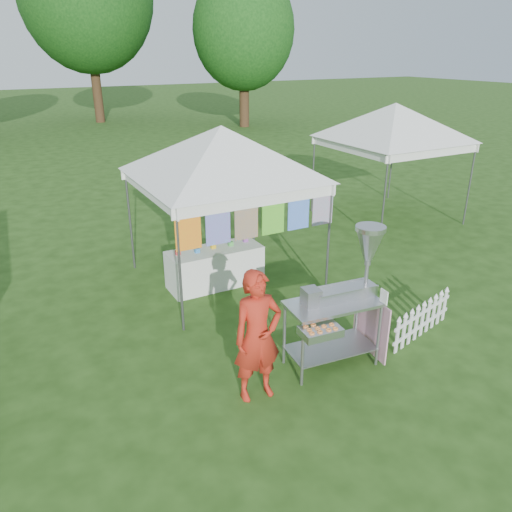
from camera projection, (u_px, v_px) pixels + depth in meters
ground at (330, 372)px, 7.09m from camera, size 120.00×120.00×0.00m
canopy_main at (221, 126)px, 8.77m from camera, size 4.24×4.24×3.45m
canopy_right at (396, 103)px, 12.42m from camera, size 4.24×4.24×3.45m
tree_right at (244, 30)px, 27.34m from camera, size 5.60×5.60×8.42m
donut_cart at (348, 288)px, 6.89m from camera, size 1.54×0.95×2.03m
vendor at (258, 336)px, 6.28m from camera, size 0.68×0.47×1.79m
picket_fence at (422, 320)px, 7.88m from camera, size 1.57×0.43×0.56m
display_table at (215, 267)px, 9.57m from camera, size 1.80×0.70×0.74m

